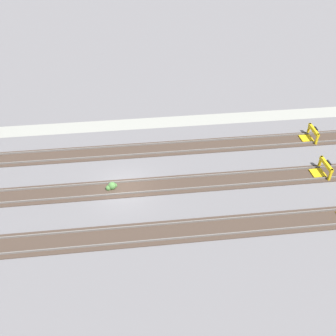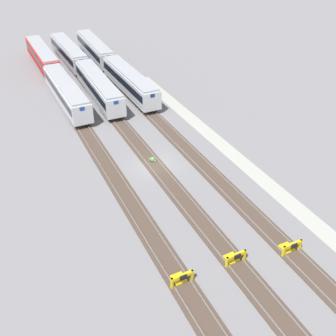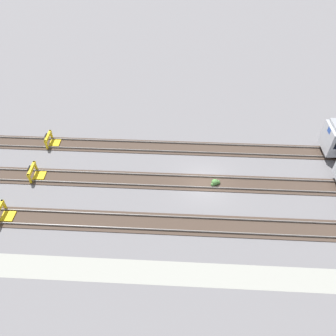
% 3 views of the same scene
% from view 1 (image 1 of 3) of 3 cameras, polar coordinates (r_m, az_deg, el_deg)
% --- Properties ---
extents(ground_plane, '(400.00, 400.00, 0.00)m').
position_cam_1_polar(ground_plane, '(31.75, -6.32, -3.00)').
color(ground_plane, slate).
extents(service_walkway, '(54.00, 2.00, 0.01)m').
position_cam_1_polar(service_walkway, '(39.49, -6.72, 6.24)').
color(service_walkway, '#9E9E93').
rests_on(service_walkway, ground).
extents(rail_track_nearest, '(90.00, 2.24, 0.21)m').
position_cam_1_polar(rail_track_nearest, '(35.68, -6.56, 2.42)').
color(rail_track_nearest, '#47382D').
rests_on(rail_track_nearest, ground).
extents(rail_track_near_inner, '(90.00, 2.24, 0.21)m').
position_cam_1_polar(rail_track_near_inner, '(31.72, -6.32, -2.94)').
color(rail_track_near_inner, '#47382D').
rests_on(rail_track_near_inner, ground).
extents(rail_track_middle, '(90.00, 2.24, 0.21)m').
position_cam_1_polar(rail_track_middle, '(28.11, -6.02, -9.74)').
color(rail_track_middle, '#47382D').
rests_on(rail_track_middle, ground).
extents(bumper_stop_nearest_track, '(1.35, 2.00, 1.22)m').
position_cam_1_polar(bumper_stop_nearest_track, '(39.16, 19.94, 4.57)').
color(bumper_stop_nearest_track, gold).
rests_on(bumper_stop_nearest_track, ground).
extents(bumper_stop_near_inner_track, '(1.37, 2.01, 1.22)m').
position_cam_1_polar(bumper_stop_near_inner_track, '(35.10, 21.47, -0.14)').
color(bumper_stop_near_inner_track, gold).
rests_on(bumper_stop_near_inner_track, ground).
extents(weed_clump, '(0.92, 0.70, 0.64)m').
position_cam_1_polar(weed_clump, '(31.73, -8.18, -2.64)').
color(weed_clump, '#4C7F3D').
rests_on(weed_clump, ground).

